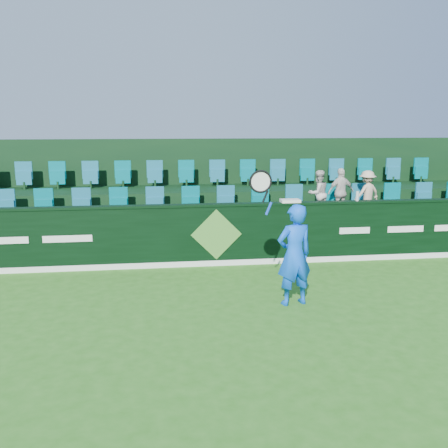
{
  "coord_description": "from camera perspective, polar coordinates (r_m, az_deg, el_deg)",
  "views": [
    {
      "loc": [
        -1.19,
        -6.48,
        3.06
      ],
      "look_at": [
        0.02,
        2.8,
        1.15
      ],
      "focal_mm": 40.0,
      "sensor_mm": 36.0,
      "label": 1
    }
  ],
  "objects": [
    {
      "name": "ground",
      "position": [
        7.26,
        2.75,
        -13.4
      ],
      "size": [
        60.0,
        60.0,
        0.0
      ],
      "primitive_type": "plane",
      "color": "#2C6F1A",
      "rests_on": "ground"
    },
    {
      "name": "sponsor_hoarding",
      "position": [
        10.81,
        -0.93,
        -1.21
      ],
      "size": [
        16.0,
        0.25,
        1.35
      ],
      "color": "black",
      "rests_on": "ground"
    },
    {
      "name": "stand_tier_front",
      "position": [
        11.94,
        -1.54,
        -1.34
      ],
      "size": [
        16.0,
        2.0,
        0.8
      ],
      "primitive_type": "cube",
      "color": "black",
      "rests_on": "ground"
    },
    {
      "name": "stand_tier_back",
      "position": [
        13.74,
        -2.37,
        1.43
      ],
      "size": [
        16.0,
        1.8,
        1.3
      ],
      "primitive_type": "cube",
      "color": "black",
      "rests_on": "ground"
    },
    {
      "name": "stand_rear",
      "position": [
        14.09,
        -2.55,
        4.01
      ],
      "size": [
        16.0,
        4.1,
        2.6
      ],
      "color": "black",
      "rests_on": "ground"
    },
    {
      "name": "seat_row_front",
      "position": [
        12.2,
        -1.75,
        2.29
      ],
      "size": [
        13.5,
        0.5,
        0.6
      ],
      "primitive_type": "cube",
      "color": "#186782",
      "rests_on": "stand_tier_front"
    },
    {
      "name": "seat_row_back",
      "position": [
        13.91,
        -2.51,
        5.5
      ],
      "size": [
        13.5,
        0.5,
        0.6
      ],
      "primitive_type": "cube",
      "color": "#186782",
      "rests_on": "stand_tier_back"
    },
    {
      "name": "tennis_player",
      "position": [
        8.49,
        7.99,
        -3.42
      ],
      "size": [
        1.22,
        0.55,
        2.38
      ],
      "color": "blue",
      "rests_on": "ground"
    },
    {
      "name": "spectator_left",
      "position": [
        12.33,
        10.72,
        3.44
      ],
      "size": [
        0.65,
        0.57,
        1.13
      ],
      "primitive_type": "imported",
      "rotation": [
        0.0,
        0.0,
        3.44
      ],
      "color": "beige",
      "rests_on": "stand_tier_front"
    },
    {
      "name": "spectator_middle",
      "position": [
        12.51,
        13.19,
        3.56
      ],
      "size": [
        0.73,
        0.4,
        1.18
      ],
      "primitive_type": "imported",
      "rotation": [
        0.0,
        0.0,
        3.31
      ],
      "color": "silver",
      "rests_on": "stand_tier_front"
    },
    {
      "name": "spectator_right",
      "position": [
        12.77,
        16.01,
        3.42
      ],
      "size": [
        0.81,
        0.63,
        1.11
      ],
      "primitive_type": "imported",
      "rotation": [
        0.0,
        0.0,
        3.48
      ],
      "color": "beige",
      "rests_on": "stand_tier_front"
    },
    {
      "name": "towel",
      "position": [
        10.98,
        7.57,
        2.64
      ],
      "size": [
        0.42,
        0.27,
        0.06
      ],
      "primitive_type": "cube",
      "color": "white",
      "rests_on": "sponsor_hoarding"
    },
    {
      "name": "drinks_bottle",
      "position": [
        11.46,
        14.99,
        3.11
      ],
      "size": [
        0.07,
        0.07,
        0.22
      ],
      "primitive_type": "cylinder",
      "color": "silver",
      "rests_on": "sponsor_hoarding"
    }
  ]
}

